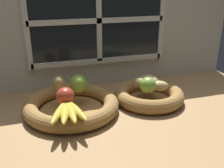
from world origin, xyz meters
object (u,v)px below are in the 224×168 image
object	(u,v)px
potato_small	(160,86)
potato_back	(149,80)
lime_near	(148,85)
apple_red_front	(65,96)
potato_large	(150,84)
chili_pepper	(154,87)
fruit_bowl_right	(149,95)
pear_brown	(59,86)
apple_green_back	(78,84)
potato_oblong	(139,82)
fruit_bowl_left	(72,106)
banana_bunch_front	(68,111)

from	to	relation	value
potato_small	potato_back	world-z (taller)	potato_back
potato_back	lime_near	bearing A→B (deg)	-118.98
apple_red_front	potato_large	xyz separation A→B (cm)	(35.46, 4.60, -1.23)
lime_near	chili_pepper	size ratio (longest dim) A/B	0.64
fruit_bowl_right	pear_brown	xyz separation A→B (cm)	(-36.73, 4.83, 6.94)
potato_large	chili_pepper	xyz separation A→B (cm)	(1.84, -0.88, -1.07)
apple_green_back	potato_oblong	xyz separation A→B (cm)	(25.41, -2.71, -1.44)
fruit_bowl_left	lime_near	distance (cm)	31.21
pear_brown	apple_red_front	bearing A→B (deg)	-82.36
apple_green_back	fruit_bowl_left	bearing A→B (deg)	-126.27
pear_brown	lime_near	size ratio (longest dim) A/B	1.18
banana_bunch_front	lime_near	world-z (taller)	lime_near
apple_green_back	potato_small	xyz separation A→B (cm)	(31.92, -8.45, -1.54)
fruit_bowl_left	fruit_bowl_right	distance (cm)	32.81
potato_large	potato_back	world-z (taller)	potato_back
potato_oblong	potato_small	world-z (taller)	potato_oblong
apple_green_back	potato_back	size ratio (longest dim) A/B	0.88
banana_bunch_front	lime_near	bearing A→B (deg)	14.88
pear_brown	potato_oblong	bearing A→B (deg)	-3.69
apple_green_back	chili_pepper	bearing A→B (deg)	-11.55
apple_green_back	pear_brown	world-z (taller)	pear_brown
potato_oblong	potato_large	distance (cm)	4.37
apple_red_front	potato_back	distance (cm)	38.41
potato_oblong	potato_small	size ratio (longest dim) A/B	0.90
potato_oblong	lime_near	world-z (taller)	lime_near
fruit_bowl_right	apple_green_back	distance (cm)	30.10
banana_bunch_front	potato_back	xyz separation A→B (cm)	(37.76, 16.79, 0.90)
apple_green_back	apple_red_front	distance (cm)	11.98
apple_green_back	apple_red_front	bearing A→B (deg)	-123.50
potato_large	lime_near	size ratio (longest dim) A/B	1.02
chili_pepper	apple_green_back	bearing A→B (deg)	158.67
banana_bunch_front	chili_pepper	distance (cm)	39.45
apple_red_front	fruit_bowl_left	bearing A→B (deg)	59.99
potato_small	lime_near	world-z (taller)	lime_near
potato_large	potato_small	size ratio (longest dim) A/B	0.96
fruit_bowl_left	banana_bunch_front	distance (cm)	13.66
banana_bunch_front	potato_oblong	distance (cm)	35.82
fruit_bowl_left	fruit_bowl_right	size ratio (longest dim) A/B	1.25
banana_bunch_front	potato_back	size ratio (longest dim) A/B	2.18
fruit_bowl_left	potato_small	size ratio (longest dim) A/B	5.28
pear_brown	potato_large	bearing A→B (deg)	-7.49
pear_brown	potato_small	distance (cm)	40.60
fruit_bowl_right	potato_small	size ratio (longest dim) A/B	4.22
potato_back	banana_bunch_front	bearing A→B (deg)	-156.03
fruit_bowl_right	chili_pepper	distance (cm)	4.51
apple_red_front	pear_brown	bearing A→B (deg)	97.64
banana_bunch_front	lime_near	xyz separation A→B (cm)	(33.37, 8.86, 1.96)
fruit_bowl_left	chili_pepper	distance (cm)	34.89
apple_red_front	banana_bunch_front	xyz separation A→B (cm)	(-0.38, -7.98, -1.94)
potato_oblong	potato_back	size ratio (longest dim) A/B	0.75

